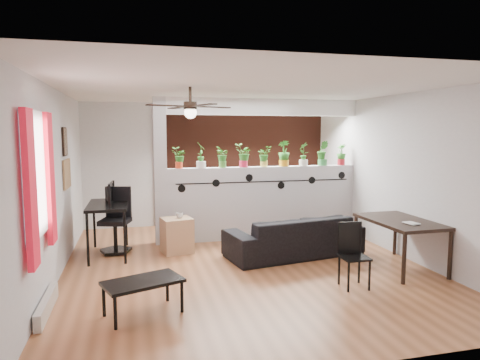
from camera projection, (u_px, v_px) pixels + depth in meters
The scene contains 30 objects.
room_shell at pixel (242, 179), 6.35m from camera, with size 6.30×7.10×2.90m.
partition_wall at pixel (264, 202), 8.06m from camera, with size 3.60×0.18×1.35m, color #BCBCC1.
ceiling_header at pixel (264, 107), 7.86m from camera, with size 3.60×0.18×0.30m, color white.
pier_column at pixel (160, 172), 7.53m from camera, with size 0.22×0.20×2.60m, color #BCBCC1.
brick_panel at pixel (244, 164), 9.41m from camera, with size 3.90×0.05×2.60m, color #99422C.
vine_decal at pixel (265, 182), 7.92m from camera, with size 3.31×0.01×0.30m.
window_assembly at pixel (38, 178), 4.56m from camera, with size 0.09×1.30×1.55m.
baseboard_heater at pixel (47, 306), 4.72m from camera, with size 0.08×1.00×0.18m, color beige.
corkboard at pixel (67, 174), 6.64m from camera, with size 0.03×0.60×0.45m, color #9D754C.
framed_art at pixel (65, 142), 6.54m from camera, with size 0.03×0.34×0.44m.
ceiling_fan at pixel (190, 108), 5.76m from camera, with size 1.19×1.19×0.43m.
potted_plant_0 at pixel (179, 157), 7.58m from camera, with size 0.20×0.16×0.38m.
potted_plant_1 at pixel (201, 154), 7.67m from camera, with size 0.23×0.27×0.47m.
potted_plant_2 at pixel (222, 156), 7.77m from camera, with size 0.16×0.20×0.38m.
potted_plant_3 at pixel (243, 155), 7.86m from camera, with size 0.26×0.23×0.43m.
potted_plant_4 at pixel (264, 156), 7.96m from camera, with size 0.23×0.21×0.39m.
potted_plant_5 at pixel (284, 153), 8.05m from camera, with size 0.28×0.24×0.49m.
potted_plant_6 at pixel (304, 153), 8.15m from camera, with size 0.30×0.29×0.46m.
potted_plant_7 at pixel (323, 152), 8.24m from camera, with size 0.31×0.28×0.48m.
potted_plant_8 at pixel (341, 154), 8.34m from camera, with size 0.24×0.26×0.41m.
sofa at pixel (294, 236), 6.94m from camera, with size 2.10×0.83×0.62m, color black.
cube_shelf at pixel (177, 235), 7.10m from camera, with size 0.47×0.42×0.58m, color tan.
cup at pixel (180, 215), 7.07m from camera, with size 0.11×0.11×0.09m, color gray.
computer_desk at pixel (108, 209), 6.89m from camera, with size 0.62×1.17×0.85m.
monitor at pixel (108, 197), 7.02m from camera, with size 0.05×0.32×0.18m, color black.
office_chair at pixel (116, 224), 7.10m from camera, with size 0.55×0.56×1.06m.
dining_table at pixel (400, 225), 6.26m from camera, with size 0.82×1.33×0.72m.
book at pixel (407, 224), 5.93m from camera, with size 0.15×0.21×0.02m, color gray.
folding_chair at pixel (352, 249), 5.54m from camera, with size 0.35×0.35×0.83m.
coffee_table at pixel (143, 284), 4.67m from camera, with size 0.94×0.72×0.39m.
Camera 1 is at (-1.56, -6.12, 2.00)m, focal length 32.00 mm.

